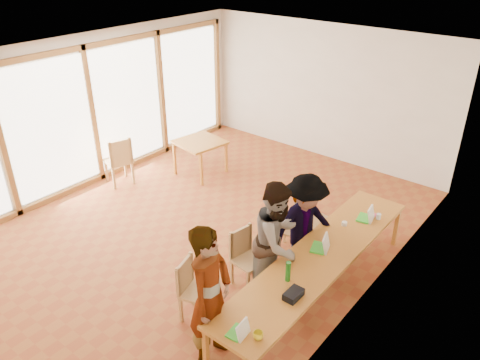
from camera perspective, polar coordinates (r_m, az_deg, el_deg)
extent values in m
plane|color=#9A5125|center=(8.39, -4.44, -5.68)|extent=(8.00, 8.00, 0.00)
cube|color=silver|center=(10.72, 10.21, 10.47)|extent=(6.00, 0.10, 3.00)
cube|color=silver|center=(6.20, 15.84, -3.53)|extent=(0.10, 8.00, 3.00)
cube|color=white|center=(9.82, -17.65, 7.99)|extent=(0.10, 8.00, 3.00)
cube|color=white|center=(7.18, -5.33, 14.86)|extent=(6.00, 8.00, 0.04)
cube|color=orange|center=(6.54, 9.71, -9.18)|extent=(0.80, 4.00, 0.05)
cube|color=orange|center=(5.75, -4.18, -20.11)|extent=(0.06, 0.06, 0.70)
cube|color=orange|center=(8.33, 14.22, -3.93)|extent=(0.06, 0.06, 0.70)
cube|color=orange|center=(8.14, 18.51, -5.43)|extent=(0.06, 0.06, 0.70)
cube|color=orange|center=(9.92, -4.93, 4.62)|extent=(0.90, 0.90, 0.05)
cube|color=orange|center=(10.08, -7.98, 2.50)|extent=(0.05, 0.05, 0.70)
cube|color=orange|center=(10.58, -4.94, 3.92)|extent=(0.05, 0.05, 0.70)
cube|color=orange|center=(9.58, -4.74, 1.26)|extent=(0.05, 0.05, 0.70)
cube|color=orange|center=(10.10, -1.71, 2.80)|extent=(0.05, 0.05, 0.70)
cube|color=tan|center=(6.37, -5.11, -13.46)|extent=(0.51, 0.51, 0.04)
cube|color=tan|center=(6.29, -6.75, -11.37)|extent=(0.15, 0.41, 0.43)
cube|color=tan|center=(6.86, 1.12, -9.82)|extent=(0.48, 0.48, 0.04)
cube|color=tan|center=(6.83, 0.06, -7.51)|extent=(0.11, 0.42, 0.44)
cube|color=tan|center=(7.61, 6.44, -6.01)|extent=(0.49, 0.49, 0.04)
cube|color=tan|center=(7.52, 5.22, -4.32)|extent=(0.15, 0.39, 0.41)
cube|color=tan|center=(7.77, 8.94, -4.77)|extent=(0.54, 0.54, 0.04)
cube|color=tan|center=(7.75, 7.94, -2.50)|extent=(0.13, 0.46, 0.48)
cube|color=tan|center=(9.91, -14.63, 2.25)|extent=(0.59, 0.59, 0.05)
cube|color=tan|center=(9.61, -14.34, 3.27)|extent=(0.18, 0.47, 0.50)
imported|color=gray|center=(5.53, -3.65, -14.00)|extent=(0.60, 0.77, 1.87)
imported|color=gray|center=(6.45, 4.59, -7.47)|extent=(0.77, 0.94, 1.80)
imported|color=gray|center=(6.87, 7.85, -5.75)|extent=(1.00, 1.25, 1.69)
cube|color=#41D933|center=(5.37, -0.40, -18.08)|extent=(0.19, 0.25, 0.02)
cube|color=white|center=(5.27, 0.38, -17.79)|extent=(0.09, 0.22, 0.19)
cube|color=#41D933|center=(6.63, 9.56, -8.14)|extent=(0.27, 0.32, 0.03)
cube|color=white|center=(6.56, 10.45, -7.60)|extent=(0.15, 0.26, 0.23)
cube|color=#41D933|center=(7.42, 14.89, -4.50)|extent=(0.23, 0.30, 0.03)
cube|color=white|center=(7.36, 15.69, -4.04)|extent=(0.12, 0.25, 0.22)
imported|color=yellow|center=(5.29, 2.22, -18.41)|extent=(0.14, 0.14, 0.09)
cylinder|color=#18641A|center=(5.96, 5.88, -11.03)|extent=(0.07, 0.07, 0.28)
cylinder|color=silver|center=(7.46, 16.54, -4.28)|extent=(0.07, 0.07, 0.09)
cylinder|color=white|center=(7.18, 12.61, -5.22)|extent=(0.08, 0.08, 0.06)
cube|color=#D9416A|center=(7.55, 16.11, -4.14)|extent=(0.05, 0.10, 0.01)
cube|color=black|center=(5.79, 6.54, -13.69)|extent=(0.16, 0.26, 0.09)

